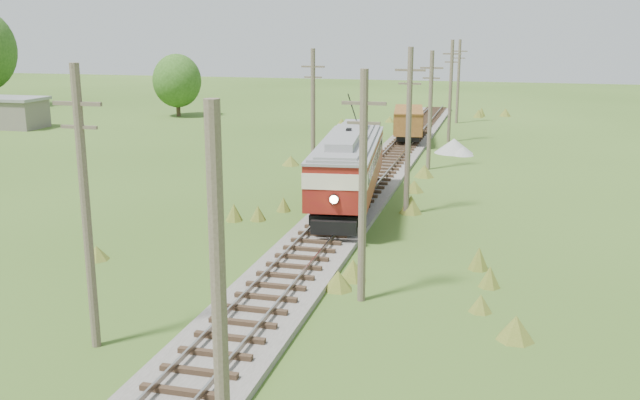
# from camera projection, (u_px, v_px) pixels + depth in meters

# --- Properties ---
(railbed_main) EXTENTS (3.60, 96.00, 0.57)m
(railbed_main) POSITION_uv_depth(u_px,v_px,m) (360.00, 195.00, 42.61)
(railbed_main) COLOR #605B54
(railbed_main) RESTS_ON ground
(streetcar) EXTENTS (4.51, 13.30, 6.02)m
(streetcar) POSITION_uv_depth(u_px,v_px,m) (348.00, 163.00, 38.93)
(streetcar) COLOR black
(streetcar) RESTS_ON ground
(gondola) EXTENTS (3.35, 7.69, 2.47)m
(gondola) POSITION_uv_depth(u_px,v_px,m) (408.00, 122.00, 62.23)
(gondola) COLOR black
(gondola) RESTS_ON ground
(gravel_pile) EXTENTS (3.24, 3.43, 1.18)m
(gravel_pile) POSITION_uv_depth(u_px,v_px,m) (455.00, 147.00, 57.63)
(gravel_pile) COLOR gray
(gravel_pile) RESTS_ON ground
(utility_pole_r_1) EXTENTS (0.30, 0.30, 8.80)m
(utility_pole_r_1) POSITION_uv_depth(u_px,v_px,m) (220.00, 330.00, 13.58)
(utility_pole_r_1) COLOR brown
(utility_pole_r_1) RESTS_ON ground
(utility_pole_r_2) EXTENTS (1.60, 0.30, 8.60)m
(utility_pole_r_2) POSITION_uv_depth(u_px,v_px,m) (363.00, 186.00, 25.75)
(utility_pole_r_2) COLOR brown
(utility_pole_r_2) RESTS_ON ground
(utility_pole_r_3) EXTENTS (1.60, 0.30, 9.00)m
(utility_pole_r_3) POSITION_uv_depth(u_px,v_px,m) (408.00, 130.00, 37.95)
(utility_pole_r_3) COLOR brown
(utility_pole_r_3) RESTS_ON ground
(utility_pole_r_4) EXTENTS (1.60, 0.30, 8.40)m
(utility_pole_r_4) POSITION_uv_depth(u_px,v_px,m) (430.00, 109.00, 50.29)
(utility_pole_r_4) COLOR brown
(utility_pole_r_4) RESTS_ON ground
(utility_pole_r_5) EXTENTS (1.60, 0.30, 8.90)m
(utility_pole_r_5) POSITION_uv_depth(u_px,v_px,m) (451.00, 90.00, 62.36)
(utility_pole_r_5) COLOR brown
(utility_pole_r_5) RESTS_ON ground
(utility_pole_r_6) EXTENTS (1.60, 0.30, 8.70)m
(utility_pole_r_6) POSITION_uv_depth(u_px,v_px,m) (458.00, 81.00, 74.65)
(utility_pole_r_6) COLOR brown
(utility_pole_r_6) RESTS_ON ground
(utility_pole_l_a) EXTENTS (1.60, 0.30, 9.00)m
(utility_pole_l_a) POSITION_uv_depth(u_px,v_px,m) (86.00, 207.00, 21.89)
(utility_pole_l_a) COLOR brown
(utility_pole_l_a) RESTS_ON ground
(utility_pole_l_b) EXTENTS (1.60, 0.30, 8.60)m
(utility_pole_l_b) POSITION_uv_depth(u_px,v_px,m) (313.00, 111.00, 48.34)
(utility_pole_l_b) COLOR brown
(utility_pole_l_b) RESTS_ON ground
(tree_mid_a) EXTENTS (5.46, 5.46, 7.03)m
(tree_mid_a) POSITION_uv_depth(u_px,v_px,m) (177.00, 81.00, 80.50)
(tree_mid_a) COLOR #38281C
(tree_mid_a) RESTS_ON ground
(shed) EXTENTS (6.40, 4.40, 3.10)m
(shed) POSITION_uv_depth(u_px,v_px,m) (12.00, 112.00, 71.79)
(shed) COLOR slate
(shed) RESTS_ON ground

